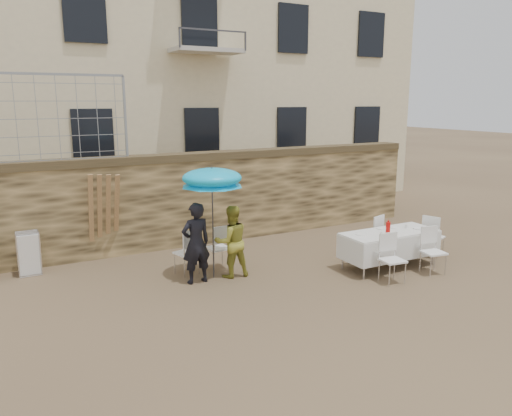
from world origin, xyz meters
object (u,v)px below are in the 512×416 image
umbrella (212,181)px  table_chair_side (433,236)px  table_chair_front_right (434,251)px  table_chair_back (371,235)px  banquet_table (390,234)px  couple_chair_left (186,251)px  soda_bottle (388,228)px  woman_dress (231,241)px  couple_chair_right (218,247)px  chair_stack_right (28,251)px  man_suit (196,243)px  table_chair_front_left (393,259)px

umbrella → table_chair_side: size_ratio=2.16×
table_chair_front_right → table_chair_back: 1.58m
banquet_table → table_chair_back: bearing=76.0°
couple_chair_left → table_chair_front_right: bearing=136.6°
soda_bottle → woman_dress: bearing=158.4°
couple_chair_right → chair_stack_right: (-3.53, 1.61, -0.02)m
man_suit → soda_bottle: size_ratio=6.12×
table_chair_front_left → table_chair_front_right: size_ratio=1.00×
woman_dress → table_chair_side: (4.60, -0.94, -0.25)m
table_chair_front_left → couple_chair_left: bearing=152.2°
couple_chair_right → table_chair_side: (4.65, -1.49, 0.00)m
soda_bottle → table_chair_front_left: soda_bottle is taller
banquet_table → table_chair_front_right: bearing=-56.3°
couple_chair_left → table_chair_front_right: (4.45, -2.34, 0.00)m
woman_dress → table_chair_side: woman_dress is taller
woman_dress → soda_bottle: bearing=162.5°
couple_chair_left → soda_bottle: 4.15m
couple_chair_left → table_chair_side: 5.55m
banquet_table → soda_bottle: soda_bottle is taller
couple_chair_right → couple_chair_left: bearing=-3.2°
table_chair_front_right → table_chair_back: (-0.30, 1.55, 0.00)m
man_suit → table_chair_side: 5.44m
woman_dress → banquet_table: size_ratio=0.69×
table_chair_front_left → man_suit: bearing=159.0°
umbrella → table_chair_back: umbrella is taller
chair_stack_right → soda_bottle: bearing=-27.0°
table_chair_back → table_chair_side: same height
table_chair_side → man_suit: bearing=59.0°
woman_dress → table_chair_back: 3.41m
couple_chair_right → soda_bottle: bearing=147.1°
chair_stack_right → man_suit: bearing=-37.4°
man_suit → soda_bottle: bearing=158.8°
umbrella → table_chair_front_left: (2.95, -1.89, -1.48)m
man_suit → couple_chair_right: bearing=-145.4°
soda_bottle → table_chair_front_left: size_ratio=0.27×
couple_chair_left → couple_chair_right: 0.70m
umbrella → chair_stack_right: size_ratio=2.25×
banquet_table → chair_stack_right: size_ratio=2.28×
couple_chair_left → table_chair_front_right: size_ratio=1.00×
soda_bottle → banquet_table: bearing=36.9°
table_chair_front_left → chair_stack_right: size_ratio=1.04×
man_suit → table_chair_back: size_ratio=1.66×
table_chair_front_left → table_chair_side: bearing=30.2°
table_chair_front_right → couple_chair_right: bearing=157.4°
banquet_table → chair_stack_right: chair_stack_right is taller
chair_stack_right → table_chair_side: bearing=-20.8°
soda_bottle → table_chair_front_right: 1.02m
man_suit → table_chair_front_right: 4.80m
table_chair_front_right → table_chair_back: bearing=110.3°
couple_chair_right → table_chair_back: size_ratio=1.00×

